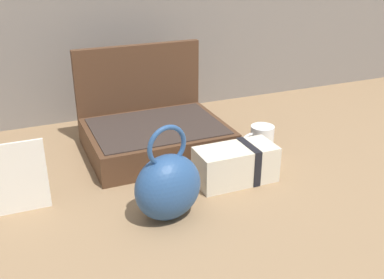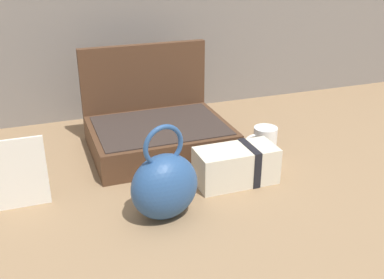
{
  "view_description": "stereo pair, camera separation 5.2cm",
  "coord_description": "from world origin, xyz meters",
  "views": [
    {
      "loc": [
        -0.44,
        -0.99,
        0.59
      ],
      "look_at": [
        -0.03,
        -0.02,
        0.12
      ],
      "focal_mm": 42.65,
      "sensor_mm": 36.0,
      "label": 1
    },
    {
      "loc": [
        -0.39,
        -1.01,
        0.59
      ],
      "look_at": [
        -0.03,
        -0.02,
        0.12
      ],
      "focal_mm": 42.65,
      "sensor_mm": 36.0,
      "label": 2
    }
  ],
  "objects": [
    {
      "name": "coffee_mug",
      "position": [
        0.22,
        0.04,
        0.05
      ],
      "size": [
        0.11,
        0.07,
        0.1
      ],
      "color": "white",
      "rests_on": "ground_plane"
    },
    {
      "name": "teal_pouch_handbag",
      "position": [
        -0.14,
        -0.15,
        0.08
      ],
      "size": [
        0.18,
        0.15,
        0.23
      ],
      "color": "#284C7F",
      "rests_on": "ground_plane"
    },
    {
      "name": "open_suitcase",
      "position": [
        -0.05,
        0.22,
        0.07
      ],
      "size": [
        0.4,
        0.33,
        0.29
      ],
      "color": "#4C301E",
      "rests_on": "ground_plane"
    },
    {
      "name": "ground_plane",
      "position": [
        0.0,
        0.0,
        0.0
      ],
      "size": [
        6.0,
        6.0,
        0.0
      ],
      "primitive_type": "plane",
      "color": "#8C6D4C"
    },
    {
      "name": "cream_toiletry_bag",
      "position": [
        0.09,
        -0.05,
        0.05
      ],
      "size": [
        0.21,
        0.11,
        0.1
      ],
      "color": "beige",
      "rests_on": "ground_plane"
    },
    {
      "name": "info_card_left",
      "position": [
        -0.44,
        0.01,
        0.09
      ],
      "size": [
        0.12,
        0.01,
        0.18
      ],
      "primitive_type": "cube",
      "rotation": [
        0.0,
        0.0,
        -0.01
      ],
      "color": "white",
      "rests_on": "ground_plane"
    }
  ]
}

